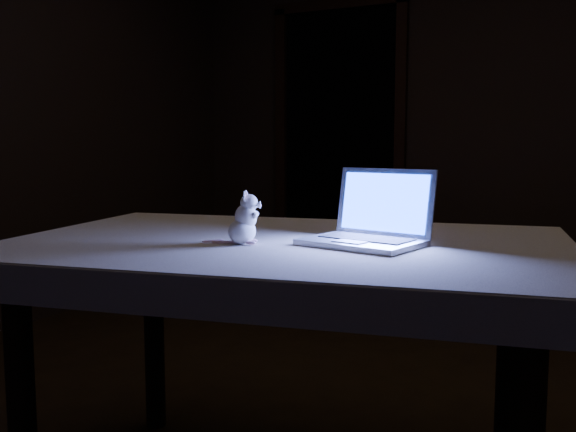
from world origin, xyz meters
The scene contains 6 objects.
back_wall centered at (0.00, 2.50, 1.30)m, with size 4.50×0.04×2.60m, color black.
doorway centered at (-1.10, 2.50, 1.06)m, with size 1.06×0.36×2.13m, color black, non-canonical shape.
table centered at (-0.01, -0.47, 0.39)m, with size 1.46×0.94×0.78m, color black, non-canonical shape.
tablecloth centered at (-0.04, -0.50, 0.74)m, with size 1.55×1.03×0.09m, color beige, non-canonical shape.
laptop centered at (0.21, -0.47, 0.89)m, with size 0.30×0.26×0.20m, color silver, non-canonical shape.
plush_mouse centered at (-0.08, -0.60, 0.86)m, with size 0.11×0.11×0.14m, color white, non-canonical shape.
Camera 1 is at (0.82, -2.06, 1.06)m, focal length 40.00 mm.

